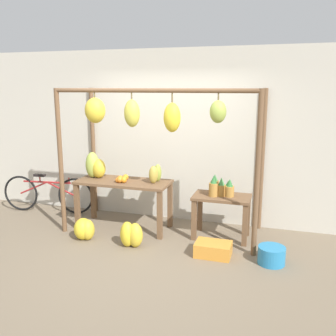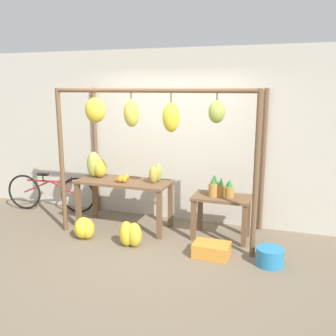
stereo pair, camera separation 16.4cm
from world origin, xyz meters
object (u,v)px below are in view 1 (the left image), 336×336
fruit_crate_white (213,249)px  parked_bicycle (48,194)px  banana_pile_ground_right (131,235)px  orange_pile (122,179)px  pineapple_cluster (221,188)px  blue_bucket (271,255)px  banana_pile_ground_left (85,229)px  banana_pile_on_table (95,167)px  papaya_pile (155,174)px

fruit_crate_white → parked_bicycle: (-3.15, 0.90, 0.25)m
banana_pile_ground_right → fruit_crate_white: size_ratio=0.86×
orange_pile → banana_pile_ground_right: bearing=-56.2°
pineapple_cluster → blue_bucket: 1.20m
orange_pile → banana_pile_ground_left: (-0.36, -0.54, -0.66)m
banana_pile_ground_left → parked_bicycle: (-1.24, 0.91, 0.18)m
banana_pile_ground_right → parked_bicycle: 2.21m
fruit_crate_white → blue_bucket: blue_bucket is taller
banana_pile_ground_left → banana_pile_ground_right: (0.75, -0.04, 0.02)m
banana_pile_on_table → banana_pile_ground_right: bearing=-38.2°
fruit_crate_white → papaya_pile: bearing=147.9°
papaya_pile → fruit_crate_white: bearing=-32.1°
pineapple_cluster → banana_pile_ground_left: pineapple_cluster is taller
orange_pile → banana_pile_ground_right: 0.94m
orange_pile → pineapple_cluster: size_ratio=0.78×
papaya_pile → blue_bucket: bearing=-20.2°
parked_bicycle → papaya_pile: papaya_pile is taller
banana_pile_ground_right → blue_bucket: bearing=1.3°
banana_pile_on_table → blue_bucket: bearing=-13.3°
banana_pile_ground_left → parked_bicycle: bearing=143.8°
banana_pile_ground_right → parked_bicycle: parked_bicycle is taller
pineapple_cluster → banana_pile_ground_right: size_ratio=0.89×
parked_bicycle → blue_bucket: bearing=-13.1°
banana_pile_on_table → papaya_pile: size_ratio=1.42×
banana_pile_on_table → banana_pile_ground_right: size_ratio=1.02×
orange_pile → banana_pile_ground_left: orange_pile is taller
pineapple_cluster → fruit_crate_white: size_ratio=0.76×
banana_pile_ground_left → papaya_pile: size_ratio=1.22×
banana_pile_on_table → orange_pile: size_ratio=1.48×
pineapple_cluster → banana_pile_ground_right: pineapple_cluster is taller
orange_pile → pineapple_cluster: 1.53m
banana_pile_ground_right → fruit_crate_white: (1.15, 0.05, -0.09)m
orange_pile → banana_pile_ground_left: size_ratio=0.78×
papaya_pile → banana_pile_on_table: bearing=179.4°
fruit_crate_white → papaya_pile: (-1.03, 0.64, 0.82)m
banana_pile_ground_left → orange_pile: bearing=56.1°
banana_pile_on_table → blue_bucket: size_ratio=1.20×
blue_bucket → banana_pile_ground_left: bearing=-179.9°
parked_bicycle → papaya_pile: size_ratio=5.75×
banana_pile_ground_left → parked_bicycle: 1.55m
pineapple_cluster → parked_bicycle: pineapple_cluster is taller
banana_pile_on_table → blue_bucket: (2.79, -0.66, -0.84)m
banana_pile_ground_right → banana_pile_on_table: bearing=141.8°
fruit_crate_white → parked_bicycle: 3.28m
pineapple_cluster → papaya_pile: 1.02m
blue_bucket → papaya_pile: (-1.77, 0.65, 0.79)m
parked_bicycle → orange_pile: bearing=-12.8°
orange_pile → pineapple_cluster: (1.52, 0.12, -0.05)m
banana_pile_ground_right → blue_bucket: size_ratio=1.18×
fruit_crate_white → blue_bucket: bearing=-0.6°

